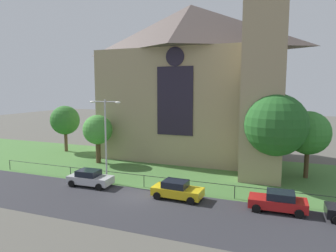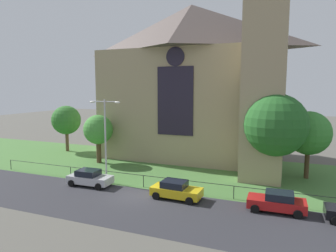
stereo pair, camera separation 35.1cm
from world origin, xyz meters
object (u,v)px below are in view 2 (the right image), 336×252
at_px(church_building, 195,80).
at_px(tree_left_near, 98,130).
at_px(tree_right_far, 309,133).
at_px(parked_car_yellow, 176,190).
at_px(tree_left_far, 66,120).
at_px(parked_car_red, 277,202).
at_px(streetlamp_near, 105,130).
at_px(parked_car_silver, 90,178).
at_px(tree_right_near, 276,126).

bearing_deg(church_building, tree_left_near, -143.36).
bearing_deg(tree_right_far, tree_left_near, -174.56).
bearing_deg(parked_car_yellow, tree_left_far, 152.32).
xyz_separation_m(tree_left_far, parked_car_red, (29.55, -12.09, -3.82)).
relative_size(tree_right_far, parked_car_yellow, 1.62).
distance_m(church_building, streetlamp_near, 15.68).
xyz_separation_m(church_building, parked_car_silver, (-5.72, -15.43, -9.53)).
relative_size(tree_left_far, parked_car_yellow, 1.57).
relative_size(church_building, tree_left_near, 4.36).
height_order(tree_right_near, tree_left_far, tree_right_near).
relative_size(tree_left_near, parked_car_yellow, 1.40).
xyz_separation_m(tree_right_near, streetlamp_near, (-15.26, -5.41, -0.52)).
xyz_separation_m(tree_right_far, tree_left_far, (-32.04, 1.97, -0.11)).
bearing_deg(parked_car_yellow, parked_car_red, 4.11).
bearing_deg(tree_left_far, tree_right_far, -3.52).
xyz_separation_m(church_building, tree_right_near, (10.51, -8.64, -4.57)).
bearing_deg(tree_left_near, streetlamp_near, -50.82).
bearing_deg(tree_left_near, parked_car_silver, -61.14).
xyz_separation_m(tree_left_near, parked_car_red, (21.16, -7.87, -3.35)).
bearing_deg(tree_left_far, parked_car_silver, -43.60).
bearing_deg(tree_left_far, streetlamp_near, -38.12).
bearing_deg(parked_car_red, tree_left_far, -23.80).
height_order(tree_right_far, streetlamp_near, streetlamp_near).
distance_m(streetlamp_near, parked_car_silver, 4.75).
height_order(church_building, streetlamp_near, church_building).
height_order(tree_right_near, streetlamp_near, tree_right_near).
height_order(church_building, tree_left_near, church_building).
distance_m(tree_right_far, parked_car_yellow, 15.27).
distance_m(tree_left_far, parked_car_red, 32.16).
bearing_deg(tree_right_near, parked_car_yellow, -136.58).
xyz_separation_m(tree_right_far, parked_car_silver, (-19.28, -10.18, -3.93)).
height_order(tree_right_near, parked_car_silver, tree_right_near).
height_order(tree_right_near, parked_car_yellow, tree_right_near).
distance_m(streetlamp_near, parked_car_yellow, 9.16).
relative_size(tree_right_far, tree_right_near, 0.79).
bearing_deg(parked_car_red, parked_car_yellow, 0.43).
xyz_separation_m(church_building, tree_left_far, (-18.48, -3.28, -5.71)).
xyz_separation_m(tree_right_far, parked_car_red, (-2.49, -10.12, -3.93)).
distance_m(tree_left_near, parked_car_silver, 9.65).
bearing_deg(parked_car_yellow, tree_right_far, 46.96).
bearing_deg(tree_right_near, parked_car_red, -85.22).
distance_m(church_building, tree_right_far, 15.58).
relative_size(church_building, streetlamp_near, 3.20).
bearing_deg(streetlamp_near, tree_left_near, 129.18).
distance_m(tree_left_near, tree_left_far, 9.40).
xyz_separation_m(tree_right_near, parked_car_yellow, (-7.41, -7.01, -4.96)).
xyz_separation_m(tree_left_far, parked_car_yellow, (21.58, -12.37, -3.82)).
height_order(tree_left_near, parked_car_red, tree_left_near).
relative_size(parked_car_silver, parked_car_red, 1.00).
height_order(church_building, tree_right_far, church_building).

